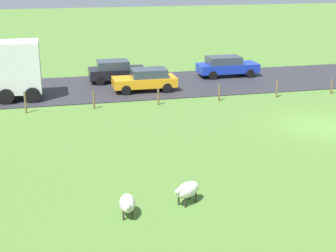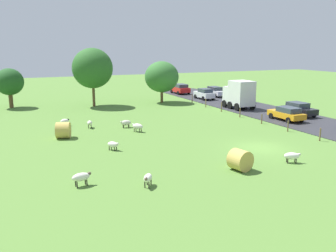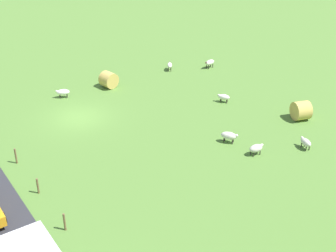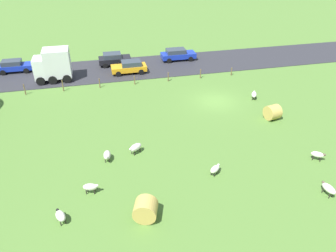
{
  "view_description": "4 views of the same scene",
  "coord_description": "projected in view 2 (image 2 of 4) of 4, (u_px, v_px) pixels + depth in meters",
  "views": [
    {
      "loc": [
        -22.87,
        13.82,
        8.29
      ],
      "look_at": [
        -1.87,
        8.85,
        1.25
      ],
      "focal_mm": 53.23,
      "sensor_mm": 36.0,
      "label": 1
    },
    {
      "loc": [
        -18.27,
        -22.7,
        7.98
      ],
      "look_at": [
        -5.55,
        5.77,
        1.16
      ],
      "focal_mm": 38.67,
      "sensor_mm": 36.0,
      "label": 2
    },
    {
      "loc": [
        12.74,
        31.13,
        17.36
      ],
      "look_at": [
        -3.89,
        6.53,
        1.02
      ],
      "focal_mm": 51.29,
      "sensor_mm": 36.0,
      "label": 3
    },
    {
      "loc": [
        -27.95,
        11.61,
        15.19
      ],
      "look_at": [
        -4.75,
        6.19,
        0.66
      ],
      "focal_mm": 34.43,
      "sensor_mm": 36.0,
      "label": 4
    }
  ],
  "objects": [
    {
      "name": "hay_bale_0",
      "position": [
        63.0,
        130.0,
        32.2
      ],
      "size": [
        1.58,
        1.76,
        1.46
      ],
      "primitive_type": "cylinder",
      "rotation": [
        1.57,
        0.0,
        1.25
      ],
      "color": "tan",
      "rests_on": "ground_plane"
    },
    {
      "name": "sheep_6",
      "position": [
        138.0,
        126.0,
        34.65
      ],
      "size": [
        1.1,
        1.24,
        0.82
      ],
      "color": "silver",
      "rests_on": "ground_plane"
    },
    {
      "name": "car_2",
      "position": [
        215.0,
        91.0,
        59.19
      ],
      "size": [
        1.99,
        4.25,
        1.56
      ],
      "color": "silver",
      "rests_on": "road_strip"
    },
    {
      "name": "car_0",
      "position": [
        287.0,
        113.0,
        39.76
      ],
      "size": [
        2.03,
        4.27,
        1.5
      ],
      "color": "orange",
      "rests_on": "road_strip"
    },
    {
      "name": "car_1",
      "position": [
        204.0,
        94.0,
        55.98
      ],
      "size": [
        1.94,
        3.89,
        1.65
      ],
      "color": "silver",
      "rests_on": "road_strip"
    },
    {
      "name": "fence_post_1",
      "position": [
        320.0,
        135.0,
        31.27
      ],
      "size": [
        0.12,
        0.12,
        1.14
      ],
      "primitive_type": "cylinder",
      "color": "brown",
      "rests_on": "ground_plane"
    },
    {
      "name": "fence_post_2",
      "position": [
        288.0,
        126.0,
        34.8
      ],
      "size": [
        0.12,
        0.12,
        1.1
      ],
      "primitive_type": "cylinder",
      "color": "brown",
      "rests_on": "ground_plane"
    },
    {
      "name": "sheep_3",
      "position": [
        90.0,
        123.0,
        36.34
      ],
      "size": [
        0.67,
        1.11,
        0.76
      ],
      "color": "beige",
      "rests_on": "ground_plane"
    },
    {
      "name": "fence_post_7",
      "position": [
        192.0,
        99.0,
        52.4
      ],
      "size": [
        0.12,
        0.12,
        1.22
      ],
      "primitive_type": "cylinder",
      "color": "brown",
      "rests_on": "ground_plane"
    },
    {
      "name": "car_5",
      "position": [
        240.0,
        96.0,
        53.57
      ],
      "size": [
        1.99,
        4.1,
        1.48
      ],
      "color": "#1933B2",
      "rests_on": "road_strip"
    },
    {
      "name": "tree_1",
      "position": [
        162.0,
        77.0,
        52.3
      ],
      "size": [
        4.91,
        4.91,
        6.0
      ],
      "color": "brown",
      "rests_on": "ground_plane"
    },
    {
      "name": "sheep_5",
      "position": [
        65.0,
        121.0,
        37.09
      ],
      "size": [
        1.07,
        0.83,
        0.77
      ],
      "color": "silver",
      "rests_on": "ground_plane"
    },
    {
      "name": "fence_post_5",
      "position": [
        222.0,
        107.0,
        45.35
      ],
      "size": [
        0.12,
        0.12,
        1.29
      ],
      "primitive_type": "cylinder",
      "color": "brown",
      "rests_on": "ground_plane"
    },
    {
      "name": "sheep_4",
      "position": [
        113.0,
        145.0,
        28.46
      ],
      "size": [
        0.93,
        1.03,
        0.7
      ],
      "color": "silver",
      "rests_on": "ground_plane"
    },
    {
      "name": "hay_bale_1",
      "position": [
        240.0,
        160.0,
        23.82
      ],
      "size": [
        1.59,
        1.42,
        1.39
      ],
      "primitive_type": "cylinder",
      "rotation": [
        1.57,
        0.0,
        0.2
      ],
      "color": "tan",
      "rests_on": "ground_plane"
    },
    {
      "name": "fence_post_4",
      "position": [
        240.0,
        113.0,
        41.85
      ],
      "size": [
        0.12,
        0.12,
        1.08
      ],
      "primitive_type": "cylinder",
      "color": "brown",
      "rests_on": "ground_plane"
    },
    {
      "name": "sheep_2",
      "position": [
        292.0,
        156.0,
        25.34
      ],
      "size": [
        1.19,
        0.91,
        0.76
      ],
      "color": "white",
      "rests_on": "ground_plane"
    },
    {
      "name": "ground_plane",
      "position": [
        260.0,
        148.0,
        29.24
      ],
      "size": [
        160.0,
        160.0,
        0.0
      ],
      "primitive_type": "plane",
      "color": "#517A33"
    },
    {
      "name": "fence_post_6",
      "position": [
        206.0,
        103.0,
        48.88
      ],
      "size": [
        0.12,
        0.12,
        1.22
      ],
      "primitive_type": "cylinder",
      "color": "brown",
      "rests_on": "ground_plane"
    },
    {
      "name": "sheep_7",
      "position": [
        148.0,
        178.0,
        21.03
      ],
      "size": [
        0.9,
        1.03,
        0.75
      ],
      "color": "silver",
      "rests_on": "ground_plane"
    },
    {
      "name": "truck_0",
      "position": [
        239.0,
        94.0,
        47.26
      ],
      "size": [
        2.72,
        4.06,
        3.67
      ],
      "color": "white",
      "rests_on": "road_strip"
    },
    {
      "name": "sheep_0",
      "position": [
        126.0,
        123.0,
        36.48
      ],
      "size": [
        1.14,
        0.66,
        0.77
      ],
      "color": "beige",
      "rests_on": "ground_plane"
    },
    {
      "name": "car_6",
      "position": [
        299.0,
        109.0,
        42.46
      ],
      "size": [
        2.13,
        4.11,
        1.56
      ],
      "color": "black",
      "rests_on": "road_strip"
    },
    {
      "name": "car_4",
      "position": [
        180.0,
        89.0,
        62.68
      ],
      "size": [
        2.19,
        4.22,
        1.68
      ],
      "color": "red",
      "rests_on": "road_strip"
    },
    {
      "name": "sheep_1",
      "position": [
        81.0,
        177.0,
        21.09
      ],
      "size": [
        1.22,
        0.66,
        0.81
      ],
      "color": "silver",
      "rests_on": "ground_plane"
    },
    {
      "name": "fence_post_3",
      "position": [
        262.0,
        119.0,
        38.33
      ],
      "size": [
        0.12,
        0.12,
        1.04
      ],
      "primitive_type": "cylinder",
      "color": "brown",
      "rests_on": "ground_plane"
    },
    {
      "name": "tree_0",
      "position": [
        92.0,
        68.0,
        48.72
      ],
      "size": [
        5.44,
        5.44,
        7.88
      ],
      "color": "brown",
      "rests_on": "ground_plane"
    },
    {
      "name": "tree_2",
      "position": [
        9.0,
        82.0,
        47.85
      ],
      "size": [
        3.71,
        3.71,
        5.25
      ],
      "color": "brown",
      "rests_on": "ground_plane"
    }
  ]
}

